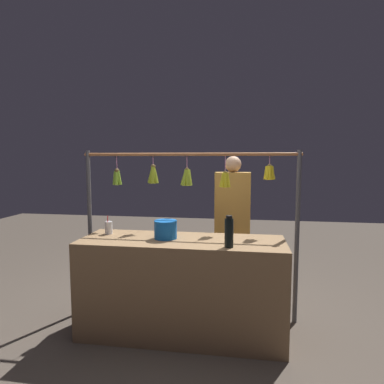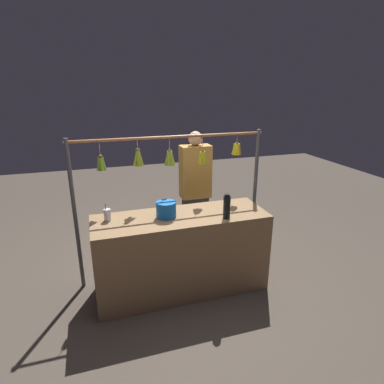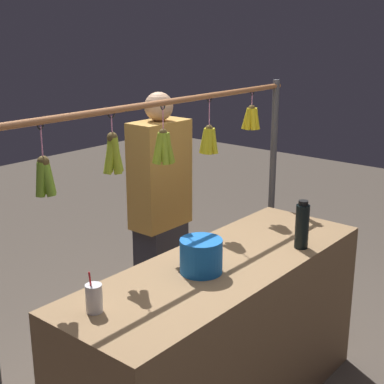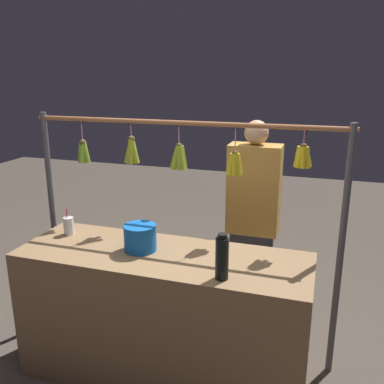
{
  "view_description": "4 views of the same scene",
  "coord_description": "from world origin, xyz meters",
  "px_view_note": "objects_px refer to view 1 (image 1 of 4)",
  "views": [
    {
      "loc": [
        -0.55,
        2.91,
        1.63
      ],
      "look_at": [
        -0.09,
        0.0,
        1.33
      ],
      "focal_mm": 30.91,
      "sensor_mm": 36.0,
      "label": 1
    },
    {
      "loc": [
        0.85,
        3.06,
        2.24
      ],
      "look_at": [
        -0.12,
        0.0,
        1.15
      ],
      "focal_mm": 30.27,
      "sensor_mm": 36.0,
      "label": 2
    },
    {
      "loc": [
        2.12,
        1.56,
        2.05
      ],
      "look_at": [
        0.24,
        0.0,
        1.33
      ],
      "focal_mm": 52.49,
      "sensor_mm": 36.0,
      "label": 3
    },
    {
      "loc": [
        -0.93,
        2.27,
        2.01
      ],
      "look_at": [
        -0.2,
        0.0,
        1.32
      ],
      "focal_mm": 39.42,
      "sensor_mm": 36.0,
      "label": 4
    }
  ],
  "objects_px": {
    "water_bottle": "(229,232)",
    "drink_cup": "(109,228)",
    "blue_bucket": "(166,229)",
    "vendor_person": "(232,230)"
  },
  "relations": [
    {
      "from": "water_bottle",
      "to": "vendor_person",
      "type": "height_order",
      "value": "vendor_person"
    },
    {
      "from": "blue_bucket",
      "to": "vendor_person",
      "type": "relative_size",
      "value": 0.13
    },
    {
      "from": "water_bottle",
      "to": "blue_bucket",
      "type": "relative_size",
      "value": 1.28
    },
    {
      "from": "blue_bucket",
      "to": "drink_cup",
      "type": "xyz_separation_m",
      "value": [
        0.59,
        -0.1,
        -0.02
      ]
    },
    {
      "from": "water_bottle",
      "to": "vendor_person",
      "type": "bearing_deg",
      "value": -89.76
    },
    {
      "from": "drink_cup",
      "to": "vendor_person",
      "type": "relative_size",
      "value": 0.11
    },
    {
      "from": "water_bottle",
      "to": "drink_cup",
      "type": "distance_m",
      "value": 1.23
    },
    {
      "from": "drink_cup",
      "to": "vendor_person",
      "type": "xyz_separation_m",
      "value": [
        -1.18,
        -0.72,
        -0.14
      ]
    },
    {
      "from": "drink_cup",
      "to": "blue_bucket",
      "type": "bearing_deg",
      "value": 170.84
    },
    {
      "from": "water_bottle",
      "to": "vendor_person",
      "type": "xyz_separation_m",
      "value": [
        0.0,
        -1.03,
        -0.2
      ]
    }
  ]
}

